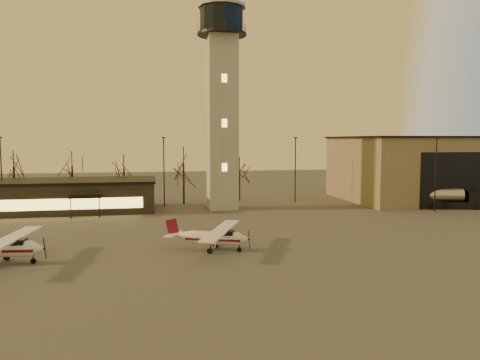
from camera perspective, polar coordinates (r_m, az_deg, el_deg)
The scene contains 9 objects.
ground at distance 37.59m, azimuth 5.02°, elevation -10.11°, with size 220.00×220.00×0.00m, color #474441.
control_tower at distance 65.99m, azimuth -2.20°, elevation 10.65°, with size 6.80×6.80×32.60m.
hangar at distance 82.99m, azimuth 22.75°, elevation 1.37°, with size 30.60×20.60×10.30m.
terminal at distance 68.33m, azimuth -20.98°, elevation -1.77°, with size 25.40×12.20×4.30m.
light_poles at distance 66.87m, azimuth -1.88°, elevation 1.21°, with size 58.50×12.25×10.14m.
tree_row at distance 74.22m, azimuth -13.79°, elevation 1.85°, with size 37.20×9.20×8.80m.
cessna_front at distance 41.35m, azimuth -2.80°, elevation -7.36°, with size 8.07×9.77×2.77m.
cessna_rear at distance 41.33m, azimuth -26.71°, elevation -7.80°, with size 8.54×10.76×2.96m.
fuel_truck at distance 72.84m, azimuth 24.32°, elevation -2.29°, with size 8.18×4.21×2.92m.
Camera 1 is at (-10.09, -34.88, 9.73)m, focal length 35.00 mm.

